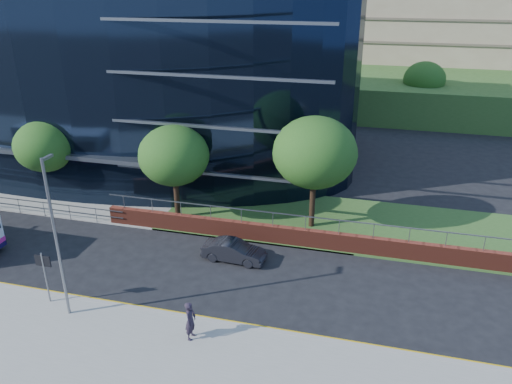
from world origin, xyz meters
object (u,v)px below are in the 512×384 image
(street_sign, at_px, (44,267))
(streetlight_east, at_px, (56,235))
(parked_car, at_px, (234,251))
(pedestrian, at_px, (190,321))
(tree_far_b, at_px, (45,146))
(tree_far_c, at_px, (174,156))
(tree_dist_e, at_px, (424,79))
(tree_far_d, at_px, (315,153))

(street_sign, bearing_deg, streetlight_east, -21.36)
(parked_car, distance_m, pedestrian, 7.16)
(tree_far_b, relative_size, pedestrian, 3.22)
(tree_far_c, height_order, tree_dist_e, same)
(street_sign, xyz_separation_m, streetlight_east, (1.50, -0.59, 2.29))
(tree_dist_e, distance_m, pedestrian, 44.09)
(tree_far_d, height_order, pedestrian, tree_far_d)
(street_sign, xyz_separation_m, tree_far_c, (2.50, 10.59, 2.39))
(street_sign, distance_m, streetlight_east, 2.80)
(street_sign, height_order, parked_car, street_sign)
(streetlight_east, bearing_deg, parked_car, 47.79)
(tree_dist_e, height_order, parked_car, tree_dist_e)
(tree_dist_e, bearing_deg, street_sign, -115.12)
(tree_far_b, bearing_deg, pedestrian, -37.66)
(tree_far_b, xyz_separation_m, tree_far_d, (19.00, 0.50, 0.98))
(tree_far_d, height_order, streetlight_east, streetlight_east)
(street_sign, xyz_separation_m, pedestrian, (7.92, -0.81, -1.06))
(tree_far_b, xyz_separation_m, tree_dist_e, (27.00, 30.50, 0.33))
(street_sign, height_order, tree_far_c, tree_far_c)
(tree_far_b, xyz_separation_m, streetlight_east, (9.00, -11.67, 0.23))
(tree_dist_e, xyz_separation_m, parked_car, (-11.73, -35.26, -3.93))
(tree_far_b, relative_size, tree_far_d, 0.81)
(streetlight_east, distance_m, pedestrian, 7.25)
(tree_far_c, xyz_separation_m, tree_dist_e, (17.00, 31.00, 0.00))
(tree_far_b, distance_m, streetlight_east, 14.74)
(street_sign, relative_size, tree_far_c, 0.43)
(tree_dist_e, distance_m, parked_car, 37.36)
(tree_far_b, distance_m, parked_car, 16.40)
(street_sign, distance_m, tree_dist_e, 45.99)
(tree_dist_e, bearing_deg, tree_far_d, -104.93)
(tree_far_b, height_order, tree_far_c, tree_far_c)
(tree_far_d, distance_m, streetlight_east, 15.77)
(tree_far_b, height_order, streetlight_east, streetlight_east)
(tree_far_b, bearing_deg, tree_far_c, -2.86)
(tree_far_b, height_order, parked_car, tree_far_b)
(street_sign, xyz_separation_m, parked_car, (7.77, 6.33, -1.54))
(tree_far_d, relative_size, tree_dist_e, 1.14)
(streetlight_east, height_order, pedestrian, streetlight_east)
(tree_far_b, bearing_deg, tree_far_d, 1.51)
(tree_far_d, relative_size, pedestrian, 3.96)
(tree_far_b, height_order, tree_dist_e, tree_dist_e)
(tree_far_c, bearing_deg, pedestrian, -64.57)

